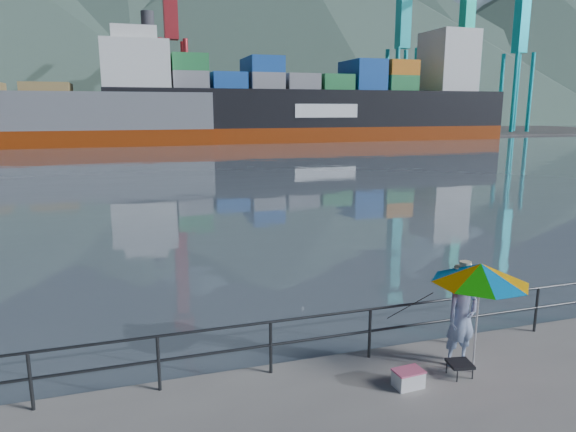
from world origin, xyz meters
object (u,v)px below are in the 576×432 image
Objects in this scene: fisherman at (462,317)px; container_ship at (324,102)px; cooler_bag at (408,379)px; beach_umbrella at (480,273)px; bulk_carrier at (16,114)px.

container_ship is at bearing 62.69° from fisherman.
fisherman is 0.03× the size of container_ship.
cooler_bag is at bearing -110.24° from container_ship.
cooler_bag is 76.18m from container_ship.
container_ship reaches higher than beach_umbrella.
beach_umbrella is (0.06, -0.35, 0.98)m from fisherman.
fisherman reaches higher than cooler_bag.
cooler_bag is 0.01× the size of bulk_carrier.
container_ship is (26.28, 71.27, 5.66)m from cooler_bag.
fisherman is 1.04m from beach_umbrella.
beach_umbrella is 4.59× the size of cooler_bag.
container_ship is at bearing 70.74° from beach_umbrella.
beach_umbrella is 72.91m from bulk_carrier.
cooler_bag is (-1.41, -0.09, -1.78)m from beach_umbrella.
beach_umbrella is 0.04× the size of container_ship.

